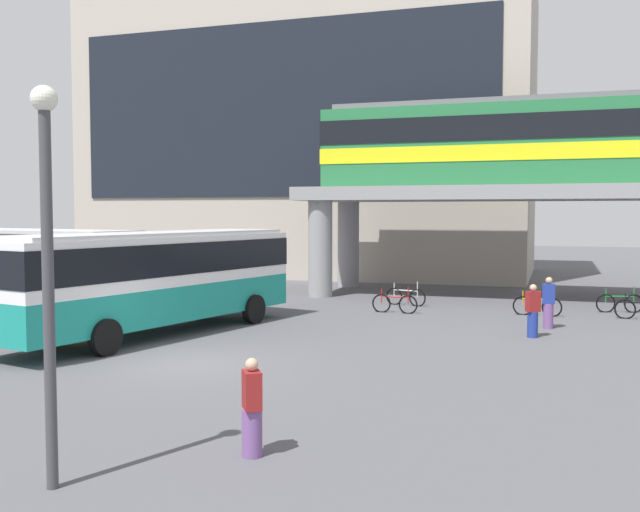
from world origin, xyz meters
The scene contains 13 objects.
ground_plane centered at (0.00, 10.00, 0.00)m, with size 120.00×120.00×0.00m, color #515156.
station_building centered at (-6.14, 28.24, 8.75)m, with size 27.33×12.66×17.49m.
train centered at (11.25, 17.30, 6.95)m, with size 25.66×2.96×3.84m.
bus_main centered at (-2.99, 3.51, 1.99)m, with size 5.02×11.33×3.22m.
bus_secondary centered at (-9.87, 5.35, 1.99)m, with size 11.32×4.53×3.22m.
bicycle_silver centered at (3.06, 13.05, 0.36)m, with size 1.75×0.48×1.04m.
bicycle_orange centered at (8.30, 11.66, 0.36)m, with size 1.79×0.24×1.04m.
bicycle_green centered at (11.28, 13.55, 0.36)m, with size 1.75×0.50×1.04m.
bicycle_red centered at (3.11, 10.72, 0.36)m, with size 1.79×0.15×1.04m.
pedestrian_near_building centered at (4.45, -5.88, 0.73)m, with size 0.44×0.48×1.56m.
pedestrian_walking_across centered at (8.72, 8.68, 0.80)m, with size 0.40×0.32×1.71m.
pedestrian_by_bike_rack centered at (8.28, 6.74, 0.77)m, with size 0.48×0.43×1.64m.
lamp_post centered at (2.34, -7.95, 3.32)m, with size 0.36×0.36×5.54m.
Camera 1 is at (8.93, -16.09, 3.83)m, focal length 40.44 mm.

